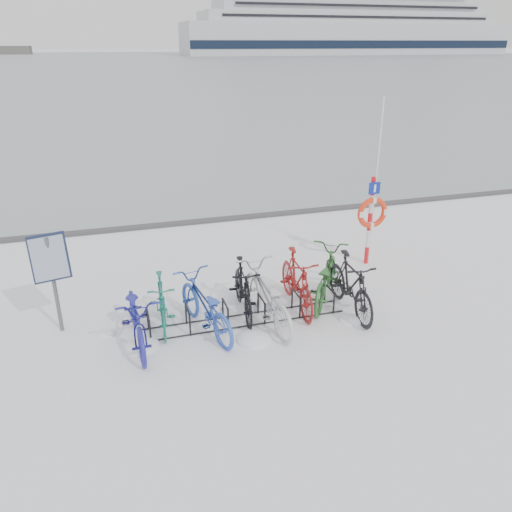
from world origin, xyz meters
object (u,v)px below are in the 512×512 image
object	(u,v)px
bike_rack	(244,313)
lifebuoy_station	(372,213)
cruise_ferry	(348,22)
info_board	(50,263)

from	to	relation	value
bike_rack	lifebuoy_station	distance (m)	4.17
lifebuoy_station	cruise_ferry	distance (m)	231.85
cruise_ferry	bike_rack	bearing A→B (deg)	-116.66
lifebuoy_station	cruise_ferry	world-z (taller)	cruise_ferry
bike_rack	lifebuoy_station	size ratio (longest dim) A/B	1.02
bike_rack	cruise_ferry	distance (m)	235.07
cruise_ferry	info_board	bearing A→B (deg)	-117.46
bike_rack	lifebuoy_station	bearing A→B (deg)	25.79
info_board	cruise_ferry	world-z (taller)	cruise_ferry
bike_rack	info_board	size ratio (longest dim) A/B	2.08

